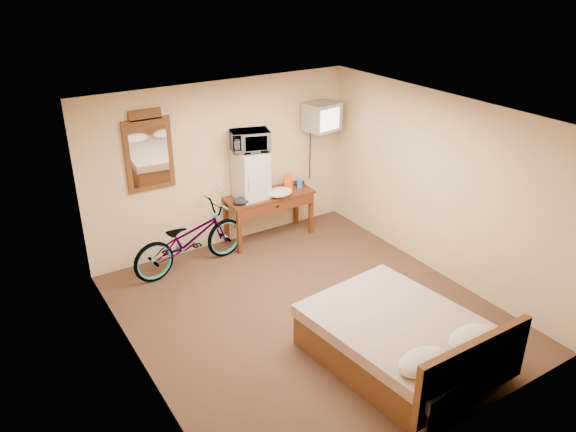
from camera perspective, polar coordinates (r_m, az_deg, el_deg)
The scene contains 13 objects.
room at distance 6.53m, azimuth 2.32°, elevation -0.63°, with size 4.60×4.64×2.50m.
desk at distance 8.63m, azimuth -1.81°, elevation 1.48°, with size 1.40×0.58×0.75m.
mini_fridge at distance 8.36m, azimuth -3.79°, elevation 4.24°, with size 0.46×0.45×0.73m.
microwave at distance 8.20m, azimuth -3.89°, elevation 7.64°, with size 0.55×0.37×0.30m, color silver.
snack_bag at distance 8.72m, azimuth -0.00°, elevation 3.50°, with size 0.13×0.07×0.26m, color #F25815.
blue_cup at distance 8.80m, azimuth 1.18°, elevation 3.35°, with size 0.09×0.09×0.15m, color #3F73D6.
cloth_cream at distance 8.49m, azimuth -0.86°, elevation 2.42°, with size 0.41×0.31×0.13m, color silver.
cloth_dark_a at distance 8.26m, azimuth -4.75°, elevation 1.56°, with size 0.27×0.20×0.10m, color black.
cloth_dark_b at distance 8.93m, azimuth 1.15°, elevation 3.42°, with size 0.19×0.15×0.08m, color black.
crt_television at distance 8.75m, azimuth 3.45°, elevation 10.04°, with size 0.55×0.62×0.43m.
wall_mirror at distance 7.84m, azimuth -13.96°, elevation 6.33°, with size 0.66×0.04×1.12m.
bicycle at distance 8.00m, azimuth -9.97°, elevation -2.31°, with size 0.61×1.73×0.91m, color black.
bed at distance 6.30m, azimuth 11.83°, elevation -12.45°, with size 1.67×2.10×0.90m.
Camera 1 is at (-3.36, -4.84, 4.07)m, focal length 35.00 mm.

